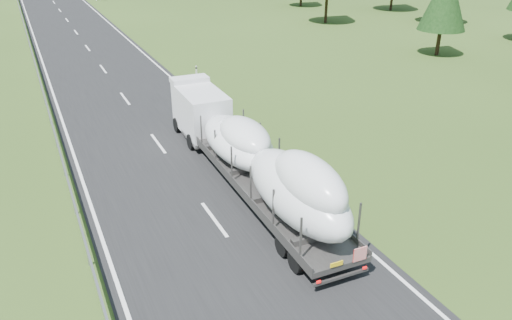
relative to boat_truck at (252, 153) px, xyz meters
name	(u,v)px	position (x,y,z in m)	size (l,w,h in m)	color
boat_truck	(252,153)	(0.00, 0.00, 0.00)	(2.77, 17.22, 3.87)	silver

